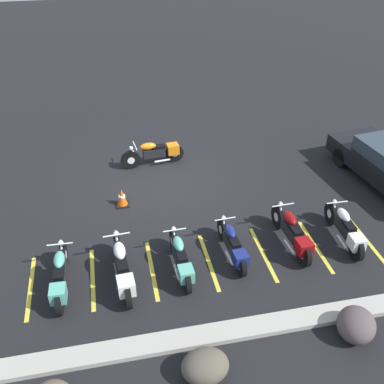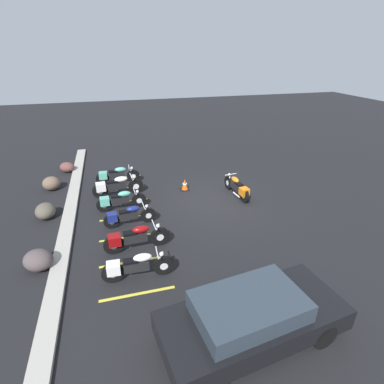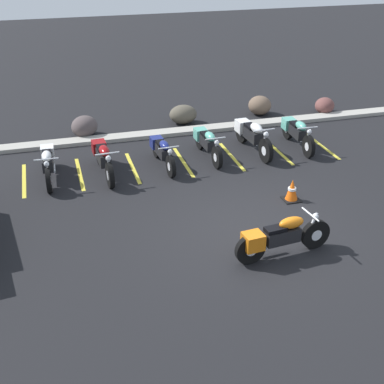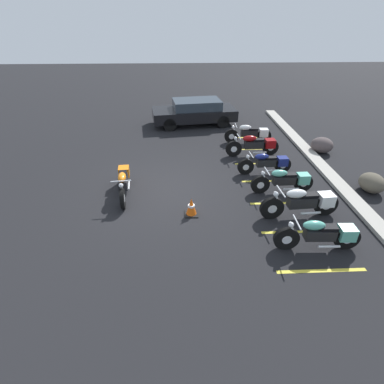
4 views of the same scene
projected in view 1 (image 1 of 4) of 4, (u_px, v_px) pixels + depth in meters
name	position (u px, v px, depth m)	size (l,w,h in m)	color
ground	(165.00, 181.00, 14.41)	(60.00, 60.00, 0.00)	black
motorcycle_orange_featured	(156.00, 153.00, 15.05)	(2.14, 0.63, 0.84)	black
parked_bike_0	(346.00, 229.00, 11.68)	(0.60, 2.12, 0.84)	black
parked_bike_1	(293.00, 233.00, 11.51)	(0.62, 2.22, 0.87)	black
parked_bike_2	(233.00, 245.00, 11.19)	(0.56, 2.00, 0.79)	black
parked_bike_3	(181.00, 259.00, 10.76)	(0.58, 2.07, 0.81)	black
parked_bike_4	(122.00, 268.00, 10.42)	(0.65, 2.31, 0.91)	black
parked_bike_5	(60.00, 276.00, 10.25)	(0.60, 2.15, 0.84)	black
concrete_curb	(210.00, 335.00, 9.38)	(18.00, 0.50, 0.12)	#A8A399
landscape_rock_2	(356.00, 325.00, 9.26)	(0.90, 0.79, 0.65)	#4F4444
landscape_rock_3	(205.00, 366.00, 8.48)	(0.92, 0.76, 0.62)	#544D40
traffic_cone	(122.00, 198.00, 13.19)	(0.40, 0.40, 0.55)	black
stall_line_0	(365.00, 239.00, 12.03)	(0.10, 2.10, 0.00)	gold
stall_line_1	(315.00, 246.00, 11.79)	(0.10, 2.10, 0.00)	gold
stall_line_2	(263.00, 254.00, 11.54)	(0.10, 2.10, 0.00)	gold
stall_line_3	(209.00, 262.00, 11.30)	(0.10, 2.10, 0.00)	gold
stall_line_4	(152.00, 270.00, 11.06)	(0.10, 2.10, 0.00)	gold
stall_line_5	(93.00, 278.00, 10.81)	(0.10, 2.10, 0.00)	gold
stall_line_6	(31.00, 287.00, 10.57)	(0.10, 2.10, 0.00)	gold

